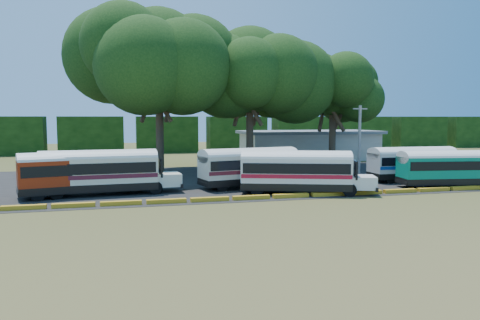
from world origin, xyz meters
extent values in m
plane|color=#334517|center=(0.00, 0.00, 0.00)|extent=(160.00, 160.00, 0.00)
cube|color=black|center=(1.00, 12.00, 0.01)|extent=(64.00, 24.00, 0.02)
cube|color=gold|center=(-13.50, 1.00, 0.15)|extent=(2.70, 0.45, 0.30)
cube|color=gold|center=(-10.50, 1.00, 0.15)|extent=(2.70, 0.45, 0.30)
cube|color=gold|center=(-7.50, 1.00, 0.15)|extent=(2.70, 0.45, 0.30)
cube|color=gold|center=(-4.50, 1.00, 0.15)|extent=(2.70, 0.45, 0.30)
cube|color=gold|center=(-1.50, 1.00, 0.15)|extent=(2.70, 0.45, 0.30)
cube|color=gold|center=(1.50, 1.00, 0.15)|extent=(2.70, 0.45, 0.30)
cube|color=gold|center=(4.50, 1.00, 0.15)|extent=(2.70, 0.45, 0.30)
cube|color=gold|center=(7.50, 1.00, 0.15)|extent=(2.70, 0.45, 0.30)
cube|color=gold|center=(10.50, 1.00, 0.15)|extent=(2.70, 0.45, 0.30)
cube|color=gold|center=(13.50, 1.00, 0.15)|extent=(2.70, 0.45, 0.30)
cube|color=gold|center=(16.50, 1.00, 0.15)|extent=(2.70, 0.45, 0.30)
cube|color=gold|center=(19.50, 1.00, 0.15)|extent=(2.70, 0.45, 0.30)
cube|color=beige|center=(18.00, 30.00, 1.80)|extent=(18.00, 8.00, 3.60)
cube|color=#595D61|center=(18.00, 30.00, 3.80)|extent=(19.00, 9.00, 0.40)
cube|color=black|center=(-24.00, 48.00, 3.00)|extent=(10.00, 4.00, 6.00)
cube|color=black|center=(-12.00, 48.00, 3.00)|extent=(10.00, 4.00, 6.00)
cube|color=black|center=(0.00, 48.00, 3.00)|extent=(10.00, 4.00, 6.00)
cube|color=black|center=(12.00, 48.00, 3.00)|extent=(10.00, 4.00, 6.00)
cube|color=black|center=(24.00, 48.00, 3.00)|extent=(10.00, 4.00, 6.00)
cube|color=black|center=(36.00, 48.00, 3.00)|extent=(10.00, 4.00, 6.00)
cube|color=black|center=(48.00, 48.00, 3.00)|extent=(10.00, 4.00, 6.00)
cube|color=black|center=(60.00, 48.00, 3.00)|extent=(10.00, 4.00, 6.00)
cylinder|color=black|center=(-6.48, 5.63, 0.50)|extent=(1.05, 0.51, 1.01)
cylinder|color=black|center=(-6.99, 7.73, 0.50)|extent=(1.05, 0.51, 1.01)
cylinder|color=black|center=(-13.15, 4.02, 0.50)|extent=(1.05, 0.51, 1.01)
cylinder|color=black|center=(-13.66, 6.12, 0.50)|extent=(1.05, 0.51, 1.01)
cube|color=black|center=(-10.56, 5.76, 0.66)|extent=(8.64, 4.40, 0.56)
cube|color=#97240B|center=(-10.56, 5.76, 1.85)|extent=(8.64, 4.40, 1.85)
cube|color=black|center=(-10.56, 5.76, 2.07)|extent=(8.33, 4.38, 0.78)
ellipsoid|color=silver|center=(-10.56, 5.76, 2.78)|extent=(8.64, 4.40, 1.14)
cube|color=#97240B|center=(-5.65, 6.94, 0.96)|extent=(2.29, 2.59, 0.96)
cube|color=black|center=(-6.27, 6.80, 1.94)|extent=(0.69, 2.29, 1.39)
cube|color=black|center=(-4.82, 7.15, 0.56)|extent=(0.76, 2.45, 0.30)
cube|color=black|center=(-14.53, 4.79, 0.56)|extent=(0.76, 2.45, 0.30)
cylinder|color=black|center=(-4.96, 4.92, 0.52)|extent=(1.05, 0.36, 1.04)
cylinder|color=black|center=(-5.10, 7.14, 0.52)|extent=(1.05, 0.36, 1.04)
cylinder|color=black|center=(-11.98, 4.47, 0.52)|extent=(1.05, 0.36, 1.04)
cylinder|color=black|center=(-12.13, 6.68, 0.52)|extent=(1.05, 0.36, 1.04)
cube|color=black|center=(-9.06, 5.77, 0.67)|extent=(8.64, 3.13, 0.57)
cube|color=#EAE6C9|center=(-9.06, 5.77, 1.90)|extent=(8.64, 3.13, 1.89)
cube|color=black|center=(-9.06, 5.77, 2.13)|extent=(8.30, 3.17, 0.80)
cube|color=#521525|center=(-9.06, 5.77, 1.52)|extent=(8.56, 3.16, 0.31)
ellipsoid|color=silver|center=(-9.06, 5.77, 2.85)|extent=(8.64, 3.13, 1.16)
cube|color=#EAE6C9|center=(-3.89, 6.10, 0.98)|extent=(2.01, 2.39, 0.98)
cube|color=black|center=(-4.54, 6.06, 1.99)|extent=(0.31, 2.39, 1.42)
cube|color=black|center=(-3.02, 6.16, 0.57)|extent=(0.35, 2.54, 0.31)
cube|color=black|center=(-13.24, 5.50, 0.57)|extent=(0.35, 2.54, 0.31)
cylinder|color=black|center=(6.93, 6.35, 0.50)|extent=(1.04, 0.47, 1.01)
cylinder|color=black|center=(6.51, 8.46, 0.50)|extent=(1.04, 0.47, 1.01)
cylinder|color=black|center=(0.23, 5.00, 0.50)|extent=(1.04, 0.47, 1.01)
cylinder|color=black|center=(-0.19, 7.11, 0.50)|extent=(1.04, 0.47, 1.01)
cube|color=black|center=(2.88, 6.63, 0.65)|extent=(8.58, 4.09, 0.55)
cube|color=beige|center=(2.88, 6.63, 1.84)|extent=(8.58, 4.09, 1.84)
cube|color=black|center=(2.88, 6.63, 2.07)|extent=(8.26, 4.08, 0.77)
cube|color=#51141F|center=(2.88, 6.63, 1.48)|extent=(8.50, 4.11, 0.30)
ellipsoid|color=silver|center=(2.88, 6.63, 2.76)|extent=(8.58, 4.09, 1.13)
cube|color=beige|center=(7.81, 7.62, 0.95)|extent=(2.21, 2.52, 0.95)
cube|color=black|center=(7.19, 7.50, 1.94)|extent=(0.60, 2.30, 1.38)
cube|color=black|center=(8.64, 7.79, 0.55)|extent=(0.66, 2.45, 0.30)
cube|color=black|center=(-1.11, 5.83, 0.55)|extent=(0.66, 2.45, 0.30)
cylinder|color=black|center=(8.86, 0.32, 0.50)|extent=(1.05, 0.60, 1.01)
cylinder|color=black|center=(9.57, 2.36, 0.50)|extent=(1.05, 0.60, 1.01)
cylinder|color=black|center=(2.39, 2.59, 0.50)|extent=(1.05, 0.60, 1.01)
cylinder|color=black|center=(3.10, 4.63, 0.50)|extent=(1.05, 0.60, 1.01)
cube|color=black|center=(5.51, 2.64, 0.66)|extent=(8.64, 5.11, 0.55)
cube|color=white|center=(5.51, 2.64, 1.85)|extent=(8.64, 5.11, 1.85)
cube|color=black|center=(5.51, 2.64, 2.07)|extent=(8.35, 5.06, 0.78)
cube|color=#AA1126|center=(5.51, 2.64, 1.48)|extent=(8.57, 5.12, 0.30)
ellipsoid|color=silver|center=(5.51, 2.64, 2.77)|extent=(8.64, 5.11, 1.13)
cube|color=white|center=(10.26, 0.97, 0.96)|extent=(2.45, 2.69, 0.96)
cube|color=black|center=(9.66, 1.18, 1.94)|extent=(0.91, 2.24, 1.38)
cube|color=black|center=(11.07, 0.69, 0.55)|extent=(0.99, 2.39, 0.30)
cube|color=black|center=(1.65, 3.99, 0.55)|extent=(0.99, 2.39, 0.30)
cylinder|color=black|center=(22.12, 5.60, 0.48)|extent=(0.96, 0.28, 0.96)
cylinder|color=black|center=(22.16, 7.65, 0.48)|extent=(0.96, 0.28, 0.96)
cylinder|color=black|center=(15.61, 5.71, 0.48)|extent=(0.96, 0.28, 0.96)
cylinder|color=black|center=(15.65, 7.76, 0.48)|extent=(0.96, 0.28, 0.96)
cube|color=black|center=(18.41, 6.69, 0.62)|extent=(7.89, 2.53, 0.53)
cube|color=beige|center=(18.41, 6.69, 1.76)|extent=(7.89, 2.53, 1.75)
cube|color=black|center=(18.41, 6.69, 1.97)|extent=(7.58, 2.58, 0.74)
cube|color=navy|center=(18.41, 6.69, 1.41)|extent=(7.82, 2.56, 0.29)
ellipsoid|color=silver|center=(18.41, 6.69, 2.63)|extent=(7.89, 2.53, 1.08)
cube|color=beige|center=(23.20, 6.61, 0.91)|extent=(1.76, 2.14, 0.91)
cube|color=black|center=(22.59, 6.62, 1.85)|extent=(0.18, 2.21, 1.31)
cube|color=black|center=(24.01, 6.60, 0.53)|extent=(0.21, 2.35, 0.29)
cube|color=black|center=(14.53, 6.76, 0.53)|extent=(0.21, 2.35, 0.29)
cylinder|color=black|center=(22.60, 3.09, 0.47)|extent=(0.97, 0.39, 0.94)
cylinder|color=black|center=(16.00, 1.98, 0.47)|extent=(0.97, 0.39, 0.94)
cylinder|color=black|center=(16.27, 3.97, 0.47)|extent=(0.97, 0.39, 0.94)
cube|color=black|center=(18.83, 2.60, 0.61)|extent=(7.95, 3.39, 0.52)
cube|color=#06805F|center=(18.83, 2.60, 1.72)|extent=(7.95, 3.39, 1.72)
cube|color=black|center=(18.83, 2.60, 1.93)|extent=(7.65, 3.40, 0.72)
ellipsoid|color=silver|center=(18.83, 2.60, 2.58)|extent=(7.95, 3.39, 1.06)
cube|color=black|center=(15.07, 3.13, 0.52)|extent=(0.48, 2.30, 0.28)
cylinder|color=#3E2B1F|center=(-3.51, 18.26, 4.11)|extent=(0.80, 0.80, 8.22)
cylinder|color=#3E2B1F|center=(-2.29, 18.71, 7.63)|extent=(1.42, 2.92, 4.67)
cylinder|color=#3E2B1F|center=(-4.51, 19.10, 7.63)|extent=(2.23, 2.54, 4.67)
cylinder|color=#3E2B1F|center=(-3.74, 16.98, 7.63)|extent=(2.98, 0.95, 4.67)
ellipsoid|color=black|center=(-3.51, 18.26, 11.95)|extent=(13.69, 13.69, 10.04)
cylinder|color=#3E2B1F|center=(6.40, 19.14, 3.78)|extent=(0.80, 0.80, 7.56)
cylinder|color=#3E2B1F|center=(7.63, 19.58, 7.02)|extent=(1.35, 2.73, 4.31)
cylinder|color=#3E2B1F|center=(5.41, 19.98, 7.02)|extent=(2.10, 2.38, 4.31)
cylinder|color=#3E2B1F|center=(6.18, 17.86, 7.02)|extent=(2.78, 0.91, 4.31)
ellipsoid|color=black|center=(6.40, 19.14, 11.03)|extent=(12.81, 12.81, 9.39)
cylinder|color=#3E2B1F|center=(17.00, 20.52, 3.23)|extent=(0.80, 0.80, 6.46)
cylinder|color=#3E2B1F|center=(18.22, 20.97, 6.00)|extent=(1.23, 2.41, 3.72)
cylinder|color=#3E2B1F|center=(16.00, 21.36, 6.00)|extent=(1.88, 2.12, 3.72)
cylinder|color=#3E2B1F|center=(16.77, 19.24, 6.00)|extent=(2.44, 0.85, 3.72)
ellipsoid|color=black|center=(17.00, 20.52, 9.50)|extent=(9.28, 9.28, 6.81)
cylinder|color=gray|center=(16.76, 13.50, 3.55)|extent=(0.30, 0.30, 7.10)
cube|color=gray|center=(16.76, 13.50, 6.74)|extent=(1.60, 0.12, 0.12)
camera|label=1|loc=(-7.39, -30.74, 5.85)|focal=35.00mm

